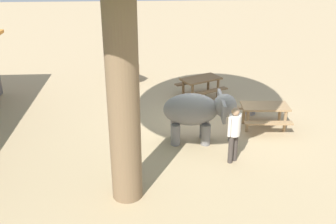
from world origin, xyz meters
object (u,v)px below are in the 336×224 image
at_px(feed_bucket, 250,110).
at_px(picnic_table_far, 265,111).
at_px(picnic_table_near, 201,83).
at_px(wooden_bench, 128,70).
at_px(elephant, 198,111).
at_px(person_handler, 234,131).

bearing_deg(feed_bucket, picnic_table_far, -172.44).
bearing_deg(picnic_table_near, wooden_bench, -64.02).
height_order(elephant, person_handler, person_handler).
xyz_separation_m(elephant, picnic_table_far, (0.83, -2.28, -0.40)).
distance_m(wooden_bench, picnic_table_near, 3.62).
relative_size(picnic_table_near, feed_bucket, 5.58).
height_order(wooden_bench, picnic_table_far, wooden_bench).
relative_size(wooden_bench, picnic_table_near, 0.69).
height_order(elephant, picnic_table_far, elephant).
bearing_deg(wooden_bench, person_handler, 169.13).
distance_m(elephant, person_handler, 1.51).
bearing_deg(person_handler, picnic_table_near, -36.23).
bearing_deg(picnic_table_far, feed_bucket, 101.03).
bearing_deg(person_handler, feed_bucket, -61.05).
height_order(picnic_table_near, feed_bucket, picnic_table_near).
bearing_deg(picnic_table_far, picnic_table_near, 123.98).
height_order(person_handler, feed_bucket, person_handler).
bearing_deg(picnic_table_near, picnic_table_far, 93.41).
relative_size(elephant, picnic_table_near, 1.11).
relative_size(person_handler, picnic_table_far, 1.02).
bearing_deg(elephant, person_handler, -54.55).
height_order(wooden_bench, picnic_table_near, wooden_bench).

